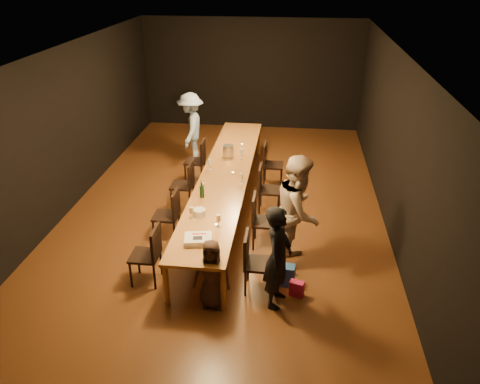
# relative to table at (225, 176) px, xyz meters

# --- Properties ---
(ground) EXTENTS (10.00, 10.00, 0.00)m
(ground) POSITION_rel_table_xyz_m (0.00, 0.00, -0.70)
(ground) COLOR #4B2812
(ground) RESTS_ON ground
(room_shell) EXTENTS (6.04, 10.04, 3.02)m
(room_shell) POSITION_rel_table_xyz_m (0.00, 0.00, 1.38)
(room_shell) COLOR black
(room_shell) RESTS_ON ground
(table) EXTENTS (0.90, 6.00, 0.75)m
(table) POSITION_rel_table_xyz_m (0.00, 0.00, 0.00)
(table) COLOR #995C2C
(table) RESTS_ON ground
(chair_right_0) EXTENTS (0.42, 0.42, 0.93)m
(chair_right_0) POSITION_rel_table_xyz_m (0.85, -2.40, -0.24)
(chair_right_0) COLOR black
(chair_right_0) RESTS_ON ground
(chair_right_1) EXTENTS (0.42, 0.42, 0.93)m
(chair_right_1) POSITION_rel_table_xyz_m (0.85, -1.20, -0.24)
(chair_right_1) COLOR black
(chair_right_1) RESTS_ON ground
(chair_right_2) EXTENTS (0.42, 0.42, 0.93)m
(chair_right_2) POSITION_rel_table_xyz_m (0.85, 0.00, -0.24)
(chair_right_2) COLOR black
(chair_right_2) RESTS_ON ground
(chair_right_3) EXTENTS (0.42, 0.42, 0.93)m
(chair_right_3) POSITION_rel_table_xyz_m (0.85, 1.20, -0.24)
(chair_right_3) COLOR black
(chair_right_3) RESTS_ON ground
(chair_left_0) EXTENTS (0.42, 0.42, 0.93)m
(chair_left_0) POSITION_rel_table_xyz_m (-0.85, -2.40, -0.24)
(chair_left_0) COLOR black
(chair_left_0) RESTS_ON ground
(chair_left_1) EXTENTS (0.42, 0.42, 0.93)m
(chair_left_1) POSITION_rel_table_xyz_m (-0.85, -1.20, -0.24)
(chair_left_1) COLOR black
(chair_left_1) RESTS_ON ground
(chair_left_2) EXTENTS (0.42, 0.42, 0.93)m
(chair_left_2) POSITION_rel_table_xyz_m (-0.85, 0.00, -0.24)
(chair_left_2) COLOR black
(chair_left_2) RESTS_ON ground
(chair_left_3) EXTENTS (0.42, 0.42, 0.93)m
(chair_left_3) POSITION_rel_table_xyz_m (-0.85, 1.20, -0.24)
(chair_left_3) COLOR black
(chair_left_3) RESTS_ON ground
(woman_birthday) EXTENTS (0.46, 0.62, 1.53)m
(woman_birthday) POSITION_rel_table_xyz_m (1.12, -2.66, 0.06)
(woman_birthday) COLOR black
(woman_birthday) RESTS_ON ground
(woman_tan) EXTENTS (0.85, 1.00, 1.83)m
(woman_tan) POSITION_rel_table_xyz_m (1.38, -1.61, 0.21)
(woman_tan) COLOR beige
(woman_tan) RESTS_ON ground
(man_blue) EXTENTS (0.67, 1.10, 1.65)m
(man_blue) POSITION_rel_table_xyz_m (-1.15, 2.30, 0.12)
(man_blue) COLOR #91B0E0
(man_blue) RESTS_ON ground
(child) EXTENTS (0.52, 0.35, 1.05)m
(child) POSITION_rel_table_xyz_m (0.23, -2.82, -0.18)
(child) COLOR #38261F
(child) RESTS_ON ground
(gift_bag_red) EXTENTS (0.23, 0.17, 0.24)m
(gift_bag_red) POSITION_rel_table_xyz_m (1.41, -2.49, -0.58)
(gift_bag_red) COLOR #D92063
(gift_bag_red) RESTS_ON ground
(gift_bag_blue) EXTENTS (0.28, 0.21, 0.33)m
(gift_bag_blue) POSITION_rel_table_xyz_m (1.24, -2.24, -0.54)
(gift_bag_blue) COLOR #2657A6
(gift_bag_blue) RESTS_ON ground
(birthday_cake) EXTENTS (0.44, 0.37, 0.09)m
(birthday_cake) POSITION_rel_table_xyz_m (-0.03, -2.39, 0.09)
(birthday_cake) COLOR white
(birthday_cake) RESTS_ON table
(plate_stack) EXTENTS (0.22, 0.22, 0.11)m
(plate_stack) POSITION_rel_table_xyz_m (-0.17, -1.63, 0.10)
(plate_stack) COLOR silver
(plate_stack) RESTS_ON table
(champagne_bottle) EXTENTS (0.09, 0.09, 0.32)m
(champagne_bottle) POSITION_rel_table_xyz_m (-0.25, -1.01, 0.21)
(champagne_bottle) COLOR black
(champagne_bottle) RESTS_ON table
(ice_bucket) EXTENTS (0.28, 0.28, 0.24)m
(ice_bucket) POSITION_rel_table_xyz_m (-0.06, 0.83, 0.17)
(ice_bucket) COLOR #B9B9BE
(ice_bucket) RESTS_ON table
(wineglass_0) EXTENTS (0.06, 0.06, 0.21)m
(wineglass_0) POSITION_rel_table_xyz_m (-0.26, -1.75, 0.15)
(wineglass_0) COLOR beige
(wineglass_0) RESTS_ON table
(wineglass_1) EXTENTS (0.06, 0.06, 0.21)m
(wineglass_1) POSITION_rel_table_xyz_m (0.19, -1.94, 0.15)
(wineglass_1) COLOR beige
(wineglass_1) RESTS_ON table
(wineglass_2) EXTENTS (0.06, 0.06, 0.21)m
(wineglass_2) POSITION_rel_table_xyz_m (-0.26, -0.89, 0.15)
(wineglass_2) COLOR silver
(wineglass_2) RESTS_ON table
(wineglass_3) EXTENTS (0.06, 0.06, 0.21)m
(wineglass_3) POSITION_rel_table_xyz_m (0.35, -0.41, 0.15)
(wineglass_3) COLOR beige
(wineglass_3) RESTS_ON table
(wineglass_4) EXTENTS (0.06, 0.06, 0.21)m
(wineglass_4) POSITION_rel_table_xyz_m (-0.32, 0.14, 0.15)
(wineglass_4) COLOR silver
(wineglass_4) RESTS_ON table
(wineglass_5) EXTENTS (0.06, 0.06, 0.21)m
(wineglass_5) POSITION_rel_table_xyz_m (0.22, 0.75, 0.15)
(wineglass_5) COLOR silver
(wineglass_5) RESTS_ON table
(tealight_near) EXTENTS (0.05, 0.05, 0.03)m
(tealight_near) POSITION_rel_table_xyz_m (0.15, -1.93, 0.06)
(tealight_near) COLOR #B2B7B2
(tealight_near) RESTS_ON table
(tealight_mid) EXTENTS (0.05, 0.05, 0.03)m
(tealight_mid) POSITION_rel_table_xyz_m (0.15, -0.00, 0.06)
(tealight_mid) COLOR #B2B7B2
(tealight_mid) RESTS_ON table
(tealight_far) EXTENTS (0.05, 0.05, 0.03)m
(tealight_far) POSITION_rel_table_xyz_m (0.15, 1.50, 0.06)
(tealight_far) COLOR #B2B7B2
(tealight_far) RESTS_ON table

